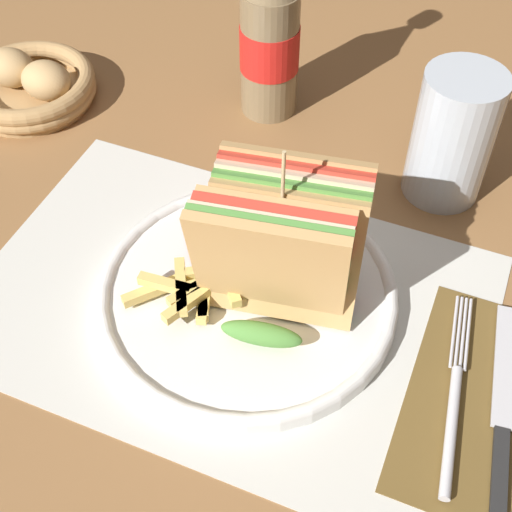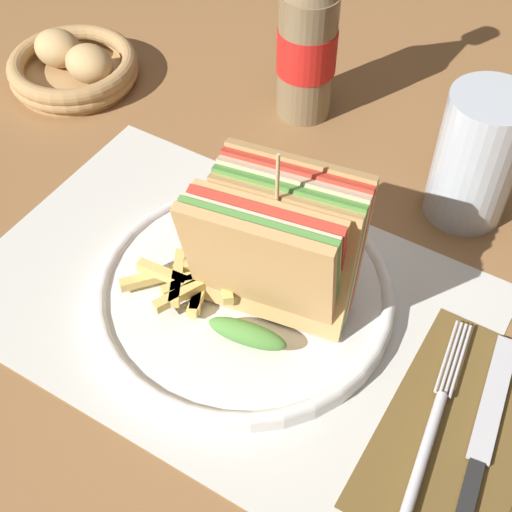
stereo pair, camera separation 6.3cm
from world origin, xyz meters
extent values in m
plane|color=olive|center=(0.00, 0.00, 0.00)|extent=(4.00, 4.00, 0.00)
cube|color=silver|center=(0.01, 0.00, 0.00)|extent=(0.46, 0.31, 0.00)
cylinder|color=white|center=(0.03, 0.01, 0.01)|extent=(0.27, 0.27, 0.01)
torus|color=white|center=(0.03, 0.01, 0.01)|extent=(0.27, 0.27, 0.01)
cube|color=tan|center=(0.06, -0.01, 0.09)|extent=(0.13, 0.06, 0.12)
cube|color=#518E3D|center=(0.06, -0.01, 0.08)|extent=(0.13, 0.06, 0.12)
cube|color=beige|center=(0.05, 0.00, 0.08)|extent=(0.13, 0.06, 0.12)
cube|color=red|center=(0.05, 0.01, 0.08)|extent=(0.13, 0.06, 0.12)
cube|color=tan|center=(0.05, 0.02, 0.08)|extent=(0.13, 0.06, 0.12)
ellipsoid|color=#518E3D|center=(0.06, -0.04, 0.03)|extent=(0.07, 0.03, 0.02)
cube|color=tan|center=(0.06, 0.01, 0.08)|extent=(0.13, 0.06, 0.12)
cube|color=#518E3D|center=(0.06, 0.02, 0.08)|extent=(0.13, 0.06, 0.12)
cube|color=beige|center=(0.06, 0.03, 0.08)|extent=(0.13, 0.06, 0.12)
cube|color=red|center=(0.06, 0.03, 0.08)|extent=(0.13, 0.06, 0.12)
cube|color=tan|center=(0.06, 0.04, 0.09)|extent=(0.13, 0.06, 0.12)
ellipsoid|color=#518E3D|center=(0.06, 0.01, 0.03)|extent=(0.07, 0.03, 0.02)
cylinder|color=tan|center=(0.06, 0.01, 0.10)|extent=(0.00, 0.00, 0.16)
cube|color=#E5C166|center=(-0.01, -0.01, 0.02)|extent=(0.04, 0.06, 0.01)
cube|color=#E5C166|center=(-0.05, -0.03, 0.02)|extent=(0.05, 0.05, 0.01)
cube|color=#E5C166|center=(0.00, -0.02, 0.02)|extent=(0.02, 0.05, 0.01)
cube|color=#E5C166|center=(-0.01, -0.02, 0.03)|extent=(0.04, 0.05, 0.01)
cube|color=#E5C166|center=(0.00, 0.01, 0.03)|extent=(0.03, 0.05, 0.01)
cube|color=#E5C166|center=(0.01, 0.00, 0.03)|extent=(0.05, 0.05, 0.01)
cube|color=#E5C166|center=(0.01, 0.00, 0.03)|extent=(0.04, 0.05, 0.01)
cube|color=#E5C166|center=(-0.02, -0.02, 0.03)|extent=(0.04, 0.06, 0.01)
cube|color=#E5C166|center=(0.00, 0.01, 0.03)|extent=(0.05, 0.04, 0.01)
cube|color=#E5C166|center=(-0.04, -0.02, 0.03)|extent=(0.05, 0.01, 0.01)
cube|color=#E5C166|center=(-0.01, -0.03, 0.03)|extent=(0.03, 0.06, 0.01)
ellipsoid|color=maroon|center=(-0.02, 0.04, 0.03)|extent=(0.04, 0.03, 0.01)
cube|color=brown|center=(0.24, -0.01, 0.00)|extent=(0.11, 0.21, 0.00)
cylinder|color=silver|center=(0.23, -0.05, 0.01)|extent=(0.02, 0.12, 0.01)
cylinder|color=silver|center=(0.21, 0.04, 0.01)|extent=(0.01, 0.08, 0.00)
cylinder|color=silver|center=(0.21, 0.04, 0.01)|extent=(0.01, 0.08, 0.00)
cylinder|color=silver|center=(0.22, 0.04, 0.01)|extent=(0.01, 0.08, 0.00)
cylinder|color=silver|center=(0.22, 0.04, 0.01)|extent=(0.01, 0.08, 0.00)
cube|color=black|center=(0.27, -0.07, 0.01)|extent=(0.02, 0.08, 0.00)
cube|color=silver|center=(0.26, 0.03, 0.01)|extent=(0.03, 0.12, 0.00)
cylinder|color=#7A6647|center=(-0.06, 0.28, 0.07)|extent=(0.06, 0.06, 0.15)
cylinder|color=red|center=(-0.06, 0.28, 0.08)|extent=(0.07, 0.07, 0.05)
cylinder|color=silver|center=(0.16, 0.22, 0.07)|extent=(0.08, 0.08, 0.14)
cylinder|color=#AD8451|center=(-0.32, 0.19, 0.01)|extent=(0.14, 0.14, 0.01)
torus|color=#AD8451|center=(-0.32, 0.19, 0.01)|extent=(0.15, 0.15, 0.02)
torus|color=#AD8451|center=(-0.32, 0.19, 0.03)|extent=(0.15, 0.15, 0.02)
ellipsoid|color=tan|center=(-0.30, 0.19, 0.03)|extent=(0.06, 0.05, 0.04)
ellipsoid|color=tan|center=(-0.35, 0.20, 0.03)|extent=(0.06, 0.05, 0.04)
camera|label=1|loc=(0.19, -0.35, 0.52)|focal=50.00mm
camera|label=2|loc=(0.24, -0.32, 0.52)|focal=50.00mm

